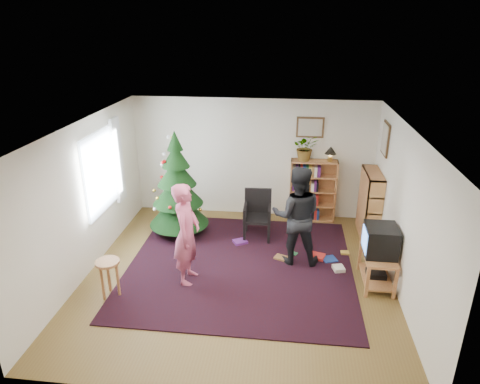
# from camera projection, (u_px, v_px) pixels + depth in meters

# --- Properties ---
(floor) EXTENTS (5.00, 5.00, 0.00)m
(floor) POSITION_uv_depth(u_px,v_px,m) (238.00, 275.00, 7.11)
(floor) COLOR brown
(floor) RESTS_ON ground
(ceiling) EXTENTS (5.00, 5.00, 0.00)m
(ceiling) POSITION_uv_depth(u_px,v_px,m) (238.00, 128.00, 6.17)
(ceiling) COLOR white
(ceiling) RESTS_ON wall_back
(wall_back) EXTENTS (5.00, 0.02, 2.50)m
(wall_back) POSITION_uv_depth(u_px,v_px,m) (253.00, 158.00, 8.94)
(wall_back) COLOR silver
(wall_back) RESTS_ON floor
(wall_front) EXTENTS (5.00, 0.02, 2.50)m
(wall_front) POSITION_uv_depth(u_px,v_px,m) (208.00, 306.00, 4.34)
(wall_front) COLOR silver
(wall_front) RESTS_ON floor
(wall_left) EXTENTS (0.02, 5.00, 2.50)m
(wall_left) POSITION_uv_depth(u_px,v_px,m) (85.00, 199.00, 6.91)
(wall_left) COLOR silver
(wall_left) RESTS_ON floor
(wall_right) EXTENTS (0.02, 5.00, 2.50)m
(wall_right) POSITION_uv_depth(u_px,v_px,m) (404.00, 215.00, 6.37)
(wall_right) COLOR silver
(wall_right) RESTS_ON floor
(rug) EXTENTS (3.80, 3.60, 0.02)m
(rug) POSITION_uv_depth(u_px,v_px,m) (240.00, 265.00, 7.38)
(rug) COLOR black
(rug) RESTS_ON floor
(window_pane) EXTENTS (0.04, 1.20, 1.40)m
(window_pane) POSITION_uv_depth(u_px,v_px,m) (100.00, 172.00, 7.37)
(window_pane) COLOR silver
(window_pane) RESTS_ON wall_left
(curtain) EXTENTS (0.06, 0.35, 1.60)m
(curtain) POSITION_uv_depth(u_px,v_px,m) (118.00, 160.00, 8.01)
(curtain) COLOR silver
(curtain) RESTS_ON wall_left
(picture_back) EXTENTS (0.55, 0.03, 0.42)m
(picture_back) POSITION_uv_depth(u_px,v_px,m) (310.00, 127.00, 8.53)
(picture_back) COLOR #4C3319
(picture_back) RESTS_ON wall_back
(picture_right) EXTENTS (0.03, 0.50, 0.60)m
(picture_right) POSITION_uv_depth(u_px,v_px,m) (386.00, 139.00, 7.72)
(picture_right) COLOR #4C3319
(picture_right) RESTS_ON wall_right
(christmas_tree) EXTENTS (1.15, 1.15, 2.09)m
(christmas_tree) POSITION_uv_depth(u_px,v_px,m) (178.00, 193.00, 8.19)
(christmas_tree) COLOR #3F2816
(christmas_tree) RESTS_ON rug
(bookshelf_back) EXTENTS (0.95, 0.30, 1.30)m
(bookshelf_back) POSITION_uv_depth(u_px,v_px,m) (313.00, 190.00, 8.87)
(bookshelf_back) COLOR #B77E41
(bookshelf_back) RESTS_ON floor
(bookshelf_right) EXTENTS (0.30, 0.95, 1.30)m
(bookshelf_right) POSITION_uv_depth(u_px,v_px,m) (370.00, 203.00, 8.22)
(bookshelf_right) COLOR #B77E41
(bookshelf_right) RESTS_ON floor
(tv_stand) EXTENTS (0.47, 0.85, 0.55)m
(tv_stand) POSITION_uv_depth(u_px,v_px,m) (377.00, 266.00, 6.78)
(tv_stand) COLOR #B77E41
(tv_stand) RESTS_ON floor
(crt_tv) EXTENTS (0.49, 0.53, 0.46)m
(crt_tv) POSITION_uv_depth(u_px,v_px,m) (380.00, 240.00, 6.61)
(crt_tv) COLOR black
(crt_tv) RESTS_ON tv_stand
(armchair) EXTENTS (0.53, 0.53, 0.94)m
(armchair) POSITION_uv_depth(u_px,v_px,m) (258.00, 212.00, 8.23)
(armchair) COLOR black
(armchair) RESTS_ON rug
(stool) EXTENTS (0.36, 0.36, 0.61)m
(stool) POSITION_uv_depth(u_px,v_px,m) (108.00, 269.00, 6.42)
(stool) COLOR #B77E41
(stool) RESTS_ON floor
(person_standing) EXTENTS (0.43, 0.63, 1.68)m
(person_standing) POSITION_uv_depth(u_px,v_px,m) (187.00, 234.00, 6.67)
(person_standing) COLOR #AD4562
(person_standing) RESTS_ON rug
(person_by_chair) EXTENTS (0.85, 0.66, 1.75)m
(person_by_chair) POSITION_uv_depth(u_px,v_px,m) (297.00, 216.00, 7.21)
(person_by_chair) COLOR black
(person_by_chair) RESTS_ON rug
(potted_plant) EXTENTS (0.53, 0.48, 0.54)m
(potted_plant) POSITION_uv_depth(u_px,v_px,m) (306.00, 147.00, 8.56)
(potted_plant) COLOR gray
(potted_plant) RESTS_ON bookshelf_back
(table_lamp) EXTENTS (0.23, 0.23, 0.31)m
(table_lamp) POSITION_uv_depth(u_px,v_px,m) (331.00, 151.00, 8.52)
(table_lamp) COLOR #A57F33
(table_lamp) RESTS_ON bookshelf_back
(floor_clutter) EXTENTS (2.13, 0.95, 0.08)m
(floor_clutter) POSITION_uv_depth(u_px,v_px,m) (306.00, 255.00, 7.63)
(floor_clutter) COLOR #A51E19
(floor_clutter) RESTS_ON rug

